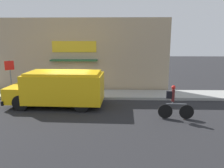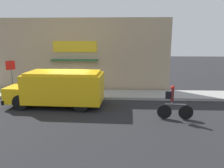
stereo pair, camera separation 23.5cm
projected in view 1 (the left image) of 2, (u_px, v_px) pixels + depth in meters
ground_plane at (70, 100)px, 14.16m from camera, size 70.00×70.00×0.00m
sidewalk at (73, 94)px, 15.22m from camera, size 28.00×2.21×0.17m
storefront at (76, 55)px, 15.98m from camera, size 13.67×0.75×5.34m
school_bus at (59, 88)px, 12.60m from camera, size 5.54×2.74×2.05m
cyclist at (174, 103)px, 10.69m from camera, size 1.75×0.21×1.69m
stop_sign_post at (10, 72)px, 14.51m from camera, size 0.45×0.45×2.32m
trash_bin at (84, 88)px, 15.04m from camera, size 0.57×0.57×0.77m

